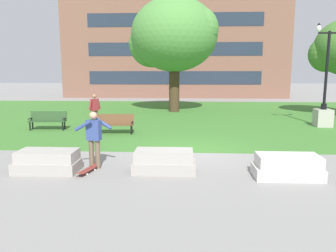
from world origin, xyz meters
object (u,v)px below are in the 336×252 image
(person_skateboarder, at_px, (94,136))
(person_bystander_near_lawn, at_px, (95,109))
(park_bench_near_right, at_px, (48,119))
(concrete_block_left, at_px, (164,161))
(concrete_block_right, at_px, (288,167))
(lamp_post_left, at_px, (324,106))
(concrete_block_center, at_px, (47,162))
(park_bench_near_left, at_px, (114,123))
(skateboard, at_px, (88,170))

(person_skateboarder, bearing_deg, person_bystander_near_lawn, 105.49)
(person_skateboarder, bearing_deg, park_bench_near_right, 123.14)
(concrete_block_left, xyz_separation_m, person_skateboarder, (-2.10, 0.25, 0.67))
(person_bystander_near_lawn, bearing_deg, concrete_block_right, -46.03)
(lamp_post_left, bearing_deg, concrete_block_left, -133.32)
(concrete_block_center, xyz_separation_m, concrete_block_left, (3.36, 0.19, 0.00))
(park_bench_near_left, height_order, lamp_post_left, lamp_post_left)
(skateboard, bearing_deg, person_skateboarder, 79.55)
(concrete_block_right, height_order, skateboard, concrete_block_right)
(lamp_post_left, bearing_deg, park_bench_near_right, -173.01)
(person_bystander_near_lawn, bearing_deg, person_skateboarder, -74.51)
(park_bench_near_left, height_order, person_bystander_near_lawn, person_bystander_near_lawn)
(park_bench_near_left, relative_size, lamp_post_left, 0.35)
(concrete_block_center, relative_size, skateboard, 1.73)
(concrete_block_right, bearing_deg, park_bench_near_left, 135.40)
(concrete_block_left, bearing_deg, lamp_post_left, 46.68)
(concrete_block_center, bearing_deg, person_skateboarder, 19.39)
(concrete_block_center, distance_m, park_bench_near_right, 7.31)
(concrete_block_center, xyz_separation_m, park_bench_near_right, (-2.84, 6.73, 0.23))
(park_bench_near_left, bearing_deg, person_skateboarder, -83.76)
(skateboard, xyz_separation_m, park_bench_near_left, (-0.50, 5.86, 0.45))
(person_skateboarder, distance_m, park_bench_near_right, 7.52)
(concrete_block_left, height_order, skateboard, concrete_block_left)
(concrete_block_left, relative_size, concrete_block_right, 1.00)
(person_skateboarder, bearing_deg, concrete_block_left, -6.86)
(concrete_block_left, bearing_deg, person_bystander_near_lawn, 118.90)
(lamp_post_left, bearing_deg, person_bystander_near_lawn, -175.83)
(park_bench_near_right, height_order, lamp_post_left, lamp_post_left)
(skateboard, height_order, park_bench_near_left, park_bench_near_left)
(person_skateboarder, xyz_separation_m, skateboard, (-0.09, -0.46, -0.89))
(concrete_block_center, bearing_deg, park_bench_near_right, 112.88)
(concrete_block_left, xyz_separation_m, skateboard, (-2.19, -0.21, -0.22))
(lamp_post_left, bearing_deg, person_skateboarder, -141.01)
(person_bystander_near_lawn, bearing_deg, concrete_block_center, -84.62)
(concrete_block_left, relative_size, park_bench_near_left, 0.98)
(park_bench_near_right, bearing_deg, concrete_block_center, -67.12)
(person_skateboarder, height_order, lamp_post_left, lamp_post_left)
(park_bench_near_left, distance_m, person_bystander_near_lawn, 2.27)
(park_bench_near_left, bearing_deg, concrete_block_right, -44.60)
(concrete_block_right, height_order, person_skateboarder, person_skateboarder)
(park_bench_near_left, relative_size, person_bystander_near_lawn, 1.07)
(concrete_block_right, bearing_deg, concrete_block_left, 174.00)
(park_bench_near_right, bearing_deg, concrete_block_right, -35.69)
(concrete_block_center, height_order, concrete_block_left, same)
(park_bench_near_left, xyz_separation_m, park_bench_near_right, (-3.51, 0.89, 0.00))
(park_bench_near_right, bearing_deg, concrete_block_left, -46.50)
(concrete_block_center, distance_m, concrete_block_left, 3.37)
(concrete_block_center, relative_size, park_bench_near_right, 0.99)
(park_bench_near_left, height_order, park_bench_near_right, same)
(concrete_block_center, distance_m, person_skateboarder, 1.50)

